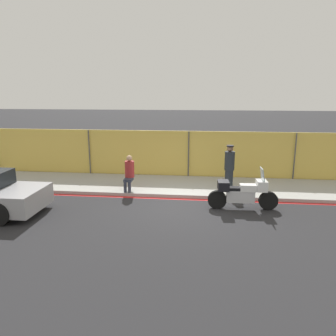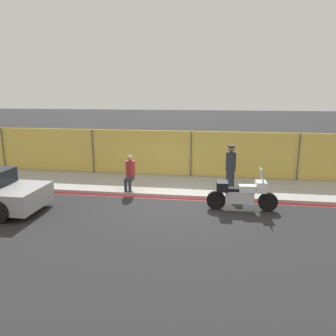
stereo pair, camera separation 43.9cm
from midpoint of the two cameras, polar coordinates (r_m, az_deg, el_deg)
ground_plane at (r=11.13m, az=3.47°, el=-6.78°), size 120.00×120.00×0.00m
sidewalk at (r=13.28m, az=4.38°, el=-3.19°), size 33.49×2.82×0.13m
curb_paint_stripe at (r=11.87m, az=3.82°, el=-5.48°), size 33.49×0.18×0.01m
storefront_fence at (r=14.50m, az=4.91°, el=2.25°), size 31.82×0.17×2.12m
motorcycle at (r=10.96m, az=13.79°, el=-4.37°), size 2.29×0.56×1.41m
officer_standing at (r=12.81m, az=11.82°, el=0.20°), size 0.38×0.38×1.68m
person_seated_on_curb at (r=12.51m, az=-5.64°, el=-0.46°), size 0.36×0.67×1.32m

